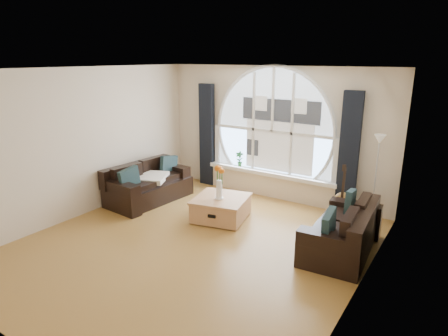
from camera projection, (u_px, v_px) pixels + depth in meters
The scene contains 21 objects.
ground at pixel (193, 245), 6.12m from camera, with size 5.00×5.50×0.01m, color brown.
ceiling at pixel (188, 69), 5.37m from camera, with size 5.00×5.50×0.01m, color silver.
wall_back at pixel (273, 133), 7.96m from camera, with size 5.00×0.01×2.70m, color beige.
wall_front at pixel (6, 229), 3.54m from camera, with size 5.00×0.01×2.70m, color beige.
wall_left at pixel (83, 143), 7.07m from camera, with size 0.01×5.50×2.70m, color beige.
wall_right at pixel (363, 194), 4.43m from camera, with size 0.01×5.50×2.70m, color beige.
attic_slope at pixel (344, 105), 4.31m from camera, with size 0.92×5.50×0.72m, color silver.
arched_window at pixel (273, 120), 7.86m from camera, with size 2.60×0.06×2.15m, color silver.
window_sill at pixel (270, 173), 8.11m from camera, with size 2.90×0.22×0.08m, color white.
window_frame at pixel (272, 120), 7.83m from camera, with size 2.76×0.08×2.15m, color white.
neighbor_house at pixel (279, 127), 7.80m from camera, with size 1.70×0.02×1.50m, color silver.
curtain_left at pixel (207, 135), 8.76m from camera, with size 0.35×0.12×2.30m, color black.
curtain_right at pixel (349, 154), 7.07m from camera, with size 0.35×0.12×2.30m, color black.
sofa_left at pixel (149, 182), 7.91m from camera, with size 0.86×1.73×0.77m, color black.
sofa_right at pixel (342, 227), 5.83m from camera, with size 0.82×1.64×0.73m, color black.
coffee_chest at pixel (221, 207), 7.05m from camera, with size 0.92×0.92×0.45m, color #AC784F.
throw_blanket at pixel (152, 178), 7.86m from camera, with size 0.55×0.55×0.10m, color silver.
vase_flowers at pixel (219, 178), 6.83m from camera, with size 0.24×0.24×0.70m, color white.
floor_lamp at pixel (375, 180), 6.75m from camera, with size 0.24×0.24×1.60m, color #B2B2B2.
guitar at pixel (344, 192), 6.96m from camera, with size 0.36×0.24×1.06m, color brown.
potted_plant at pixel (239, 159), 8.44m from camera, with size 0.18×0.12×0.33m, color #1E6023.
Camera 1 is at (3.46, -4.36, 2.87)m, focal length 31.01 mm.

